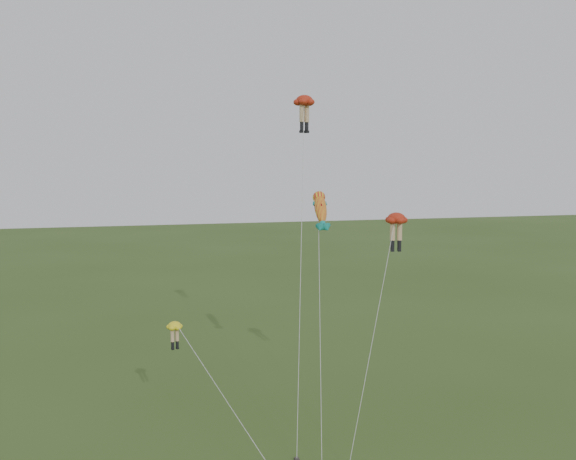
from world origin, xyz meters
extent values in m
ellipsoid|color=#AF2511|center=(2.47, 9.58, 21.35)|extent=(2.05, 2.05, 0.76)
cylinder|color=tan|center=(2.26, 9.47, 20.45)|extent=(0.34, 0.34, 1.16)
cylinder|color=black|center=(2.26, 9.47, 19.58)|extent=(0.26, 0.26, 0.58)
cube|color=black|center=(2.26, 9.47, 19.21)|extent=(0.33, 0.39, 0.17)
cylinder|color=tan|center=(2.67, 9.69, 20.45)|extent=(0.34, 0.34, 1.16)
cylinder|color=black|center=(2.67, 9.69, 19.58)|extent=(0.26, 0.26, 0.58)
cube|color=black|center=(2.67, 9.69, 19.21)|extent=(0.33, 0.39, 0.17)
cylinder|color=silver|center=(0.87, 4.94, 10.97)|extent=(3.24, 9.31, 21.51)
cube|color=black|center=(-0.74, 0.30, 0.12)|extent=(0.25, 0.35, 0.24)
ellipsoid|color=#AF2511|center=(6.13, 2.29, 13.70)|extent=(1.64, 1.64, 0.70)
cylinder|color=tan|center=(5.92, 2.33, 12.87)|extent=(0.31, 0.31, 1.07)
cylinder|color=black|center=(5.92, 2.33, 12.07)|extent=(0.24, 0.24, 0.53)
cube|color=black|center=(5.92, 2.33, 11.73)|extent=(0.23, 0.34, 0.16)
cylinder|color=tan|center=(6.34, 2.25, 12.87)|extent=(0.31, 0.31, 1.07)
cylinder|color=black|center=(6.34, 2.25, 12.07)|extent=(0.24, 0.24, 0.53)
cube|color=black|center=(6.34, 2.25, 11.73)|extent=(0.23, 0.34, 0.16)
cylinder|color=silver|center=(3.92, 0.36, 7.13)|extent=(4.46, 3.90, 13.83)
ellipsoid|color=yellow|center=(-7.09, 4.90, 7.28)|extent=(1.26, 1.26, 0.50)
cylinder|color=tan|center=(-7.23, 4.85, 6.69)|extent=(0.22, 0.22, 0.77)
cylinder|color=black|center=(-7.23, 4.85, 6.11)|extent=(0.17, 0.17, 0.38)
cube|color=black|center=(-7.23, 4.85, 5.87)|extent=(0.19, 0.25, 0.11)
cylinder|color=tan|center=(-6.94, 4.94, 6.69)|extent=(0.22, 0.22, 0.77)
cylinder|color=black|center=(-6.94, 4.94, 6.11)|extent=(0.17, 0.17, 0.38)
cube|color=black|center=(-6.94, 4.94, 5.87)|extent=(0.19, 0.25, 0.11)
cylinder|color=silver|center=(-4.67, 0.20, 3.87)|extent=(4.88, 9.42, 7.33)
ellipsoid|color=yellow|center=(2.87, 7.13, 14.11)|extent=(1.28, 2.65, 2.59)
sphere|color=yellow|center=(2.87, 7.13, 14.11)|extent=(1.08, 1.40, 1.27)
cone|color=teal|center=(2.87, 7.13, 14.11)|extent=(0.88, 1.30, 1.20)
cone|color=teal|center=(2.87, 7.13, 14.11)|extent=(0.88, 1.30, 1.20)
cone|color=teal|center=(2.87, 7.13, 14.11)|extent=(0.50, 0.73, 0.67)
cone|color=teal|center=(2.87, 7.13, 14.11)|extent=(0.50, 0.73, 0.67)
cone|color=#AB121D|center=(2.87, 7.13, 14.11)|extent=(0.54, 0.72, 0.66)
cylinder|color=silver|center=(1.66, 3.25, 7.17)|extent=(2.44, 7.80, 13.91)
camera|label=1|loc=(-10.55, -33.40, 16.93)|focal=40.00mm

